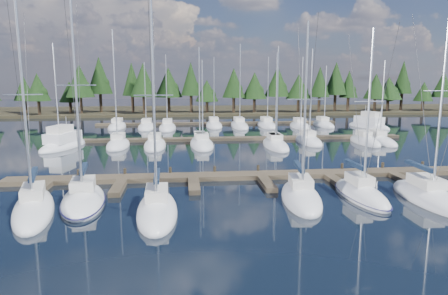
{
  "coord_description": "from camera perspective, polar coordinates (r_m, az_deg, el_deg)",
  "views": [
    {
      "loc": [
        -6.81,
        -16.21,
        8.76
      ],
      "look_at": [
        -2.84,
        22.0,
        2.08
      ],
      "focal_mm": 32.0,
      "sensor_mm": 36.0,
      "label": 1
    }
  ],
  "objects": [
    {
      "name": "front_sailboat_1",
      "position": [
        30.1,
        -19.44,
        -7.05
      ],
      "size": [
        4.18,
        8.6,
        15.09
      ],
      "color": "white",
      "rests_on": "ground"
    },
    {
      "name": "motor_yacht_left",
      "position": [
        54.99,
        -21.98,
        0.53
      ],
      "size": [
        5.65,
        10.01,
        4.76
      ],
      "color": "white",
      "rests_on": "ground"
    },
    {
      "name": "far_shore",
      "position": [
        106.76,
        -2.26,
        5.32
      ],
      "size": [
        220.0,
        30.0,
        0.6
      ],
      "primitive_type": "cube",
      "color": "#302B1B",
      "rests_on": "ground"
    },
    {
      "name": "front_sailboat_3",
      "position": [
        29.64,
        10.94,
        -6.92
      ],
      "size": [
        3.75,
        8.27,
        13.32
      ],
      "color": "white",
      "rests_on": "ground"
    },
    {
      "name": "tree_line",
      "position": [
        96.55,
        -3.26,
        9.11
      ],
      "size": [
        184.75,
        11.9,
        13.64
      ],
      "color": "black",
      "rests_on": "far_shore"
    },
    {
      "name": "motor_yacht_right",
      "position": [
        76.57,
        19.98,
        3.1
      ],
      "size": [
        6.04,
        9.96,
        4.73
      ],
      "color": "white",
      "rests_on": "ground"
    },
    {
      "name": "front_sailboat_0",
      "position": [
        29.43,
        -25.54,
        -7.84
      ],
      "size": [
        4.78,
        9.51,
        14.11
      ],
      "color": "white",
      "rests_on": "ground"
    },
    {
      "name": "front_sailboat_2",
      "position": [
        26.65,
        -9.52,
        -8.79
      ],
      "size": [
        2.9,
        8.4,
        14.06
      ],
      "color": "white",
      "rests_on": "ground"
    },
    {
      "name": "back_sailboat_rows",
      "position": [
        62.38,
        0.58,
        2.04
      ],
      "size": [
        45.34,
        32.07,
        17.1
      ],
      "color": "white",
      "rests_on": "ground"
    },
    {
      "name": "ground",
      "position": [
        47.52,
        2.41,
        -0.76
      ],
      "size": [
        260.0,
        260.0,
        0.0
      ],
      "primitive_type": "plane",
      "color": "black",
      "rests_on": "ground"
    },
    {
      "name": "main_dock",
      "position": [
        35.3,
        5.39,
        -4.2
      ],
      "size": [
        44.0,
        6.13,
        0.9
      ],
      "color": "brown",
      "rests_on": "ground"
    },
    {
      "name": "back_docks",
      "position": [
        66.7,
        -0.02,
        2.5
      ],
      "size": [
        50.0,
        21.8,
        0.4
      ],
      "color": "brown",
      "rests_on": "ground"
    },
    {
      "name": "front_sailboat_5",
      "position": [
        32.63,
        27.17,
        -6.3
      ],
      "size": [
        3.11,
        8.65,
        14.38
      ],
      "color": "white",
      "rests_on": "ground"
    },
    {
      "name": "front_sailboat_4",
      "position": [
        31.48,
        18.94,
        -6.29
      ],
      "size": [
        2.72,
        7.75,
        12.98
      ],
      "color": "white",
      "rests_on": "ground"
    }
  ]
}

